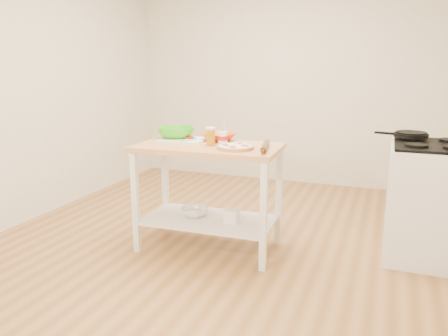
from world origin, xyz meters
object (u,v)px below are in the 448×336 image
at_px(shelf_glass_bowl, 195,212).
at_px(orange_bowl, 219,137).
at_px(knife, 179,136).
at_px(beer_pint, 211,136).
at_px(skillet, 410,135).
at_px(green_bowl, 176,133).
at_px(shelf_bin, 232,216).
at_px(prep_island, 209,175).
at_px(gas_stove, 428,201).
at_px(pizza, 235,147).
at_px(yogurt_tub, 223,138).
at_px(spatula, 188,140).
at_px(rolling_pin, 265,146).
at_px(cutting_board, 184,139).

bearing_deg(shelf_glass_bowl, orange_bowl, 55.18).
relative_size(knife, beer_pint, 1.82).
distance_m(skillet, green_bowl, 1.99).
bearing_deg(beer_pint, shelf_bin, 1.04).
bearing_deg(prep_island, shelf_bin, -1.56).
height_order(gas_stove, knife, gas_stove).
bearing_deg(orange_bowl, knife, -176.94).
bearing_deg(green_bowl, knife, 45.98).
height_order(pizza, beer_pint, beer_pint).
bearing_deg(gas_stove, orange_bowl, -172.66).
bearing_deg(yogurt_tub, spatula, -174.27).
height_order(gas_stove, yogurt_tub, gas_stove).
distance_m(prep_island, rolling_pin, 0.55).
height_order(skillet, rolling_pin, skillet).
bearing_deg(shelf_bin, spatula, 171.04).
bearing_deg(orange_bowl, prep_island, -90.52).
bearing_deg(knife, shelf_bin, -14.06).
height_order(prep_island, green_bowl, green_bowl).
relative_size(spatula, beer_pint, 0.90).
distance_m(gas_stove, pizza, 1.61).
bearing_deg(yogurt_tub, shelf_glass_bowl, -163.59).
height_order(orange_bowl, yogurt_tub, yogurt_tub).
bearing_deg(spatula, shelf_glass_bowl, -67.56).
relative_size(skillet, green_bowl, 1.31).
distance_m(prep_island, spatula, 0.35).
height_order(gas_stove, shelf_glass_bowl, gas_stove).
height_order(skillet, shelf_bin, skillet).
bearing_deg(cutting_board, shelf_glass_bowl, -41.02).
xyz_separation_m(cutting_board, beer_pint, (0.32, -0.16, 0.07)).
xyz_separation_m(prep_island, knife, (-0.38, 0.21, 0.27)).
bearing_deg(skillet, green_bowl, -156.41).
height_order(prep_island, pizza, pizza).
bearing_deg(shelf_bin, skillet, 25.89).
height_order(skillet, yogurt_tub, yogurt_tub).
bearing_deg(gas_stove, shelf_bin, -162.99).
relative_size(prep_island, gas_stove, 1.08).
relative_size(prep_island, pizza, 4.13).
distance_m(yogurt_tub, shelf_glass_bowl, 0.70).
bearing_deg(gas_stove, prep_island, -165.17).
bearing_deg(knife, pizza, -18.16).
bearing_deg(shelf_bin, prep_island, 178.44).
bearing_deg(cutting_board, green_bowl, 152.71).
bearing_deg(shelf_bin, cutting_board, 162.96).
bearing_deg(cutting_board, skillet, 13.34).
bearing_deg(cutting_board, shelf_bin, -18.66).
bearing_deg(green_bowl, shelf_bin, -18.46).
bearing_deg(spatula, knife, 95.80).
bearing_deg(pizza, orange_bowl, 129.83).
relative_size(gas_stove, pizza, 3.82).
height_order(orange_bowl, beer_pint, beer_pint).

